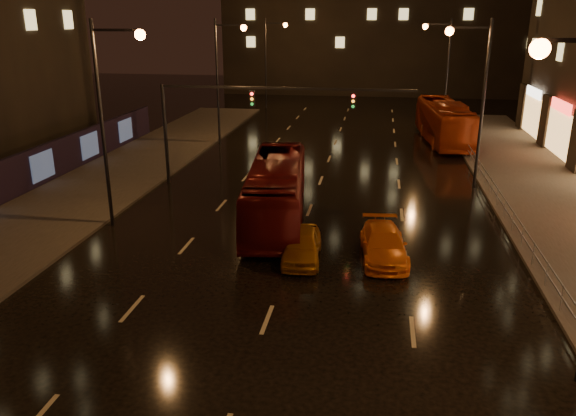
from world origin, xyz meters
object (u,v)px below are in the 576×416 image
Objects in this scene: bus_red at (276,191)px; bus_curb at (444,122)px; taxi_far at (384,244)px; taxi_near at (302,245)px.

bus_red is 23.79m from bus_curb.
bus_curb reaches higher than bus_red.
taxi_far is at bearing -106.49° from bus_curb.
bus_red is at bearing -121.59° from bus_curb.
taxi_near is at bearing -174.26° from taxi_far.
taxi_far is at bearing 7.38° from taxi_near.
taxi_far is (5.50, -4.16, -0.93)m from bus_red.
bus_red is 6.96m from taxi_far.
bus_red is 2.88× the size of taxi_near.
bus_curb is 2.68× the size of taxi_far.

